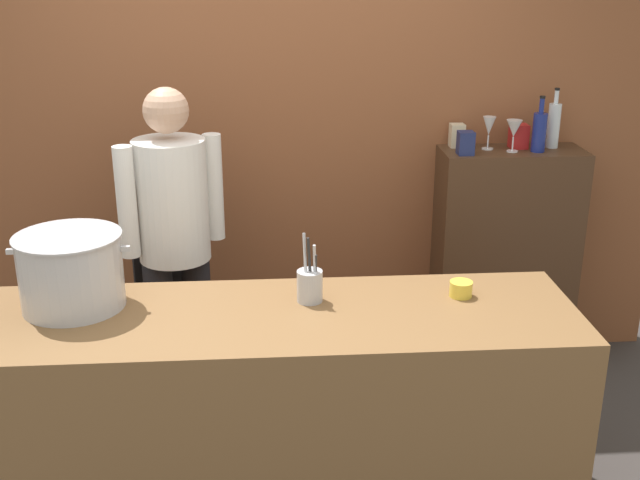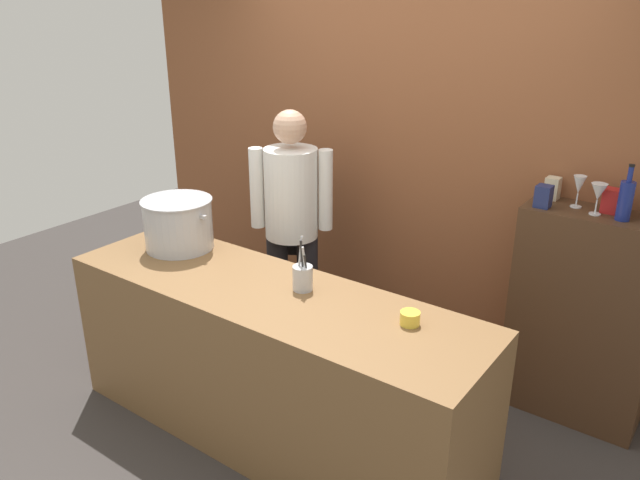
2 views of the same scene
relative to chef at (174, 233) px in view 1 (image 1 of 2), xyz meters
name	(u,v)px [view 1 (image 1 of 2)]	position (x,y,z in m)	size (l,w,h in m)	color
brick_back_panel	(270,98)	(0.48, 0.61, 0.54)	(4.40, 0.10, 3.00)	brown
prep_counter	(279,413)	(0.48, -0.79, -0.51)	(2.37, 0.70, 0.90)	brown
bar_cabinet	(504,260)	(1.75, 0.40, -0.34)	(0.76, 0.32, 1.25)	#472D1C
chef	(174,233)	(0.00, 0.00, 0.00)	(0.47, 0.41, 1.66)	black
stockpot_large	(71,271)	(-0.33, -0.66, 0.09)	(0.47, 0.42, 0.30)	#B7BABF
utensil_crock	(310,285)	(0.61, -0.68, 0.01)	(0.10, 0.10, 0.28)	#B7BABF
butter_jar	(461,289)	(1.23, -0.68, -0.03)	(0.09, 0.09, 0.06)	yellow
wine_bottle_cobalt	(539,131)	(1.87, 0.36, 0.39)	(0.07, 0.07, 0.29)	navy
wine_bottle_clear	(554,125)	(1.97, 0.44, 0.40)	(0.07, 0.07, 0.32)	silver
wine_glass_short	(514,129)	(1.73, 0.36, 0.40)	(0.08, 0.08, 0.17)	silver
wine_glass_wide	(489,127)	(1.62, 0.43, 0.40)	(0.07, 0.07, 0.17)	silver
spice_tin_navy	(466,143)	(1.47, 0.32, 0.34)	(0.08, 0.08, 0.12)	navy
spice_tin_red	(519,136)	(1.79, 0.44, 0.34)	(0.09, 0.09, 0.13)	red
spice_tin_cream	(457,135)	(1.47, 0.49, 0.34)	(0.07, 0.07, 0.12)	beige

